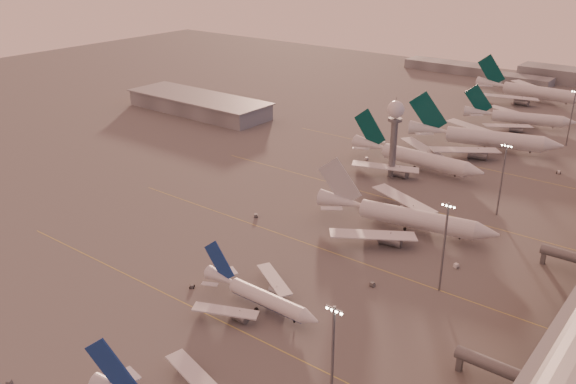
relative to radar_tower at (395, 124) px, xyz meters
The scene contains 23 objects.
ground 121.92m from the radar_tower, 92.39° to the right, with size 700.00×700.00×0.00m, color #5E5C5C.
taxiway_markings 71.83m from the radar_tower, 68.66° to the right, with size 180.00×185.25×0.02m.
hangar 127.68m from the radar_tower, behind, with size 82.00×27.00×8.50m.
radar_tower is the anchor object (origin of this frame).
mast_a 131.38m from the radar_tower, 66.17° to the right, with size 3.60×0.56×25.00m.
mast_b 82.32m from the radar_tower, 52.43° to the right, with size 3.60×0.56×25.00m.
mast_c 46.66m from the radar_tower, 12.53° to the right, with size 3.60×0.56×25.00m.
mast_d 91.11m from the radar_tower, 61.74° to the left, with size 3.60×0.56×25.00m.
distant_horizon 205.86m from the radar_tower, 90.67° to the left, with size 165.00×37.50×9.00m.
narrowbody_mid 103.39m from the radar_tower, 79.61° to the right, with size 36.28×28.99×14.18m.
widebody_white 50.39m from the radar_tower, 56.40° to the right, with size 58.07×46.14×20.58m.
greentail_a 21.50m from the radar_tower, 72.61° to the left, with size 57.48×46.38×20.87m.
greentail_b 56.31m from the radar_tower, 72.50° to the left, with size 63.54×50.65×23.59m.
greentail_c 98.91m from the radar_tower, 80.19° to the left, with size 51.23×40.80×19.08m.
greentail_d 151.05m from the radar_tower, 87.97° to the left, with size 64.19×51.83×23.31m.
gsv_truck_a 154.28m from the radar_tower, 91.55° to the right, with size 5.24×3.95×2.01m.
gsv_tug_mid 105.77m from the radar_tower, 91.05° to the right, with size 3.21×3.47×0.85m.
gsv_truck_b 84.55m from the radar_tower, 64.31° to the right, with size 6.12×3.10×2.36m.
gsv_truck_c 65.33m from the radar_tower, 105.49° to the right, with size 5.84×5.25×2.35m.
gsv_catering_b 73.26m from the radar_tower, 46.35° to the right, with size 6.15×3.91×4.66m.
gsv_tug_far 36.25m from the radar_tower, 54.13° to the right, with size 2.88×3.75×0.95m.
gsv_truck_d 28.15m from the radar_tower, 148.31° to the left, with size 2.57×5.90×2.32m.
gsv_tug_hangar 68.83m from the radar_tower, 40.07° to the left, with size 3.93×2.87×1.01m.
Camera 1 is at (107.41, -77.17, 85.43)m, focal length 38.00 mm.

